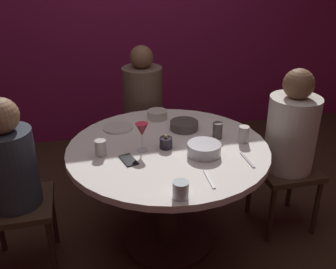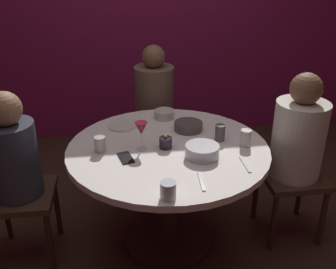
% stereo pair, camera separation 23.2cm
% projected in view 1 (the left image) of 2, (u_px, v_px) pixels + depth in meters
% --- Properties ---
extents(ground_plane, '(8.00, 8.00, 0.00)m').
position_uv_depth(ground_plane, '(168.00, 240.00, 2.67)').
color(ground_plane, '#382619').
extents(back_wall, '(6.00, 0.10, 2.60)m').
position_uv_depth(back_wall, '(123.00, 10.00, 3.72)').
color(back_wall, maroon).
rests_on(back_wall, ground).
extents(dining_table, '(1.24, 1.24, 0.73)m').
position_uv_depth(dining_table, '(168.00, 170.00, 2.43)').
color(dining_table, white).
rests_on(dining_table, ground).
extents(seated_diner_left, '(0.40, 0.40, 1.12)m').
position_uv_depth(seated_diner_left, '(11.00, 169.00, 2.18)').
color(seated_diner_left, '#3F2D1E').
rests_on(seated_diner_left, ground).
extents(seated_diner_back, '(0.40, 0.40, 1.16)m').
position_uv_depth(seated_diner_back, '(143.00, 101.00, 3.12)').
color(seated_diner_back, '#3F2D1E').
rests_on(seated_diner_back, ground).
extents(seated_diner_right, '(0.40, 0.40, 1.16)m').
position_uv_depth(seated_diner_right, '(291.00, 134.00, 2.54)').
color(seated_diner_right, '#3F2D1E').
rests_on(seated_diner_right, ground).
extents(candle_holder, '(0.08, 0.08, 0.09)m').
position_uv_depth(candle_holder, '(166.00, 143.00, 2.33)').
color(candle_holder, black).
rests_on(candle_holder, dining_table).
extents(wine_glass, '(0.08, 0.08, 0.18)m').
position_uv_depth(wine_glass, '(142.00, 131.00, 2.26)').
color(wine_glass, silver).
rests_on(wine_glass, dining_table).
extents(dinner_plate, '(0.20, 0.20, 0.01)m').
position_uv_depth(dinner_plate, '(118.00, 128.00, 2.59)').
color(dinner_plate, silver).
rests_on(dinner_plate, dining_table).
extents(cell_phone, '(0.10, 0.15, 0.01)m').
position_uv_depth(cell_phone, '(129.00, 160.00, 2.20)').
color(cell_phone, black).
rests_on(cell_phone, dining_table).
extents(bowl_serving_large, '(0.20, 0.20, 0.07)m').
position_uv_depth(bowl_serving_large, '(204.00, 149.00, 2.25)').
color(bowl_serving_large, '#B7B7BC').
rests_on(bowl_serving_large, dining_table).
extents(bowl_salad_center, '(0.14, 0.14, 0.06)m').
position_uv_depth(bowl_salad_center, '(157.00, 115.00, 2.74)').
color(bowl_salad_center, beige).
rests_on(bowl_salad_center, dining_table).
extents(bowl_small_white, '(0.19, 0.19, 0.06)m').
position_uv_depth(bowl_small_white, '(184.00, 125.00, 2.58)').
color(bowl_small_white, '#4C4742').
rests_on(bowl_small_white, dining_table).
extents(cup_near_candle, '(0.06, 0.06, 0.10)m').
position_uv_depth(cup_near_candle, '(218.00, 130.00, 2.44)').
color(cup_near_candle, '#4C4742').
rests_on(cup_near_candle, dining_table).
extents(cup_by_left_diner, '(0.07, 0.07, 0.10)m').
position_uv_depth(cup_by_left_diner, '(101.00, 148.00, 2.24)').
color(cup_by_left_diner, '#B2ADA3').
rests_on(cup_by_left_diner, dining_table).
extents(cup_by_right_diner, '(0.07, 0.07, 0.11)m').
position_uv_depth(cup_by_right_diner, '(244.00, 134.00, 2.39)').
color(cup_by_right_diner, '#B2ADA3').
rests_on(cup_by_right_diner, dining_table).
extents(cup_center_front, '(0.08, 0.08, 0.09)m').
position_uv_depth(cup_center_front, '(181.00, 190.00, 1.85)').
color(cup_center_front, silver).
rests_on(cup_center_front, dining_table).
extents(fork_near_plate, '(0.03, 0.18, 0.01)m').
position_uv_depth(fork_near_plate, '(209.00, 179.00, 2.01)').
color(fork_near_plate, '#B7B7BC').
rests_on(fork_near_plate, dining_table).
extents(knife_near_plate, '(0.02, 0.18, 0.01)m').
position_uv_depth(knife_near_plate, '(247.00, 160.00, 2.20)').
color(knife_near_plate, '#B7B7BC').
rests_on(knife_near_plate, dining_table).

